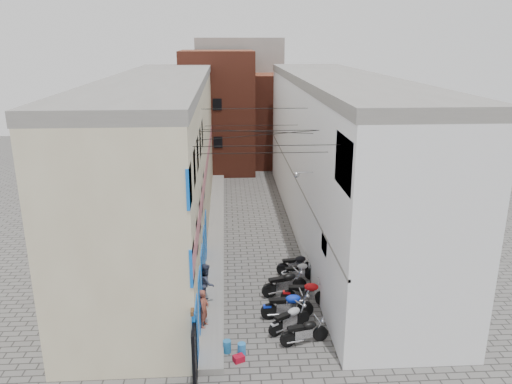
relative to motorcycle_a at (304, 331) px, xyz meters
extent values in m
plane|color=#5D5A57|center=(-1.40, -1.65, -0.55)|extent=(90.00, 90.00, 0.00)
cube|color=slate|center=(-3.45, 11.35, -0.43)|extent=(0.90, 26.00, 0.25)
cube|color=#BFB090|center=(-6.40, 11.35, 3.70)|extent=(5.00, 26.00, 8.50)
cube|color=#C36E79|center=(-3.94, 11.35, 3.45)|extent=(0.10, 26.00, 0.80)
cube|color=blue|center=(-3.93, 3.25, 0.75)|extent=(0.12, 10.20, 2.40)
cube|color=blue|center=(-3.95, 3.25, 4.75)|extent=(0.10, 10.20, 4.00)
cube|color=slate|center=(-6.40, 11.35, 8.20)|extent=(5.10, 26.00, 0.50)
cube|color=black|center=(-3.92, -2.05, 0.55)|extent=(0.10, 1.20, 2.20)
cube|color=white|center=(3.60, 11.35, 3.70)|extent=(5.00, 26.00, 8.50)
cube|color=blue|center=(1.15, -0.15, 6.45)|extent=(0.10, 2.40, 1.80)
cube|color=white|center=(1.16, 2.35, 2.45)|extent=(0.08, 1.00, 0.70)
cylinder|color=#B2B2B7|center=(0.75, 5.35, 4.65)|extent=(0.80, 0.06, 0.06)
sphere|color=#B2B2B7|center=(0.35, 5.35, 4.55)|extent=(0.28, 0.28, 0.28)
cube|color=slate|center=(3.60, 11.35, 8.20)|extent=(5.10, 26.00, 0.50)
cube|color=slate|center=(1.14, 11.35, 2.85)|extent=(0.10, 26.00, 0.12)
cube|color=maroon|center=(-3.40, 26.35, 4.45)|extent=(6.00, 6.00, 10.00)
cube|color=maroon|center=(1.60, 28.35, 3.45)|extent=(5.00, 6.00, 8.00)
cube|color=slate|center=(-1.40, 32.35, 4.95)|extent=(8.00, 5.00, 11.00)
cube|color=black|center=(-1.40, 23.55, 0.65)|extent=(2.00, 0.30, 2.40)
cylinder|color=black|center=(-1.40, 0.35, 6.95)|extent=(5.20, 0.02, 0.02)
cylinder|color=black|center=(-1.40, 2.35, 6.25)|extent=(5.20, 0.02, 0.02)
cylinder|color=black|center=(-1.40, 4.85, 6.65)|extent=(5.20, 0.02, 0.02)
cylinder|color=black|center=(-1.40, 7.35, 7.25)|extent=(5.20, 0.02, 0.02)
cylinder|color=black|center=(-1.40, 10.35, 5.95)|extent=(5.20, 0.02, 0.02)
cylinder|color=black|center=(-1.40, 13.35, 6.45)|extent=(5.20, 0.02, 0.02)
cylinder|color=black|center=(-1.40, 3.35, 6.75)|extent=(5.65, 2.07, 0.02)
cylinder|color=black|center=(-1.40, 6.35, 6.35)|extent=(5.80, 1.58, 0.02)
imported|color=brown|center=(-3.75, 1.03, 0.47)|extent=(0.51, 0.64, 1.55)
imported|color=#31364A|center=(-3.72, 2.92, 0.57)|extent=(0.66, 0.85, 1.74)
cylinder|color=#2674BF|center=(-2.35, -0.55, -0.32)|extent=(0.38, 0.38, 0.46)
cylinder|color=#2069A3|center=(-2.88, -0.36, -0.32)|extent=(0.37, 0.37, 0.47)
cube|color=maroon|center=(-2.47, -0.93, -0.43)|extent=(0.46, 0.41, 0.23)
camera|label=1|loc=(-2.79, -16.04, 10.40)|focal=35.00mm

